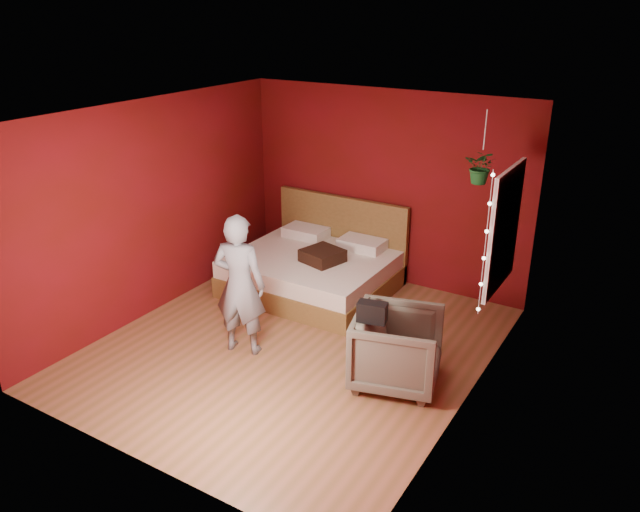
% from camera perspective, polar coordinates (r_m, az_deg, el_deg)
% --- Properties ---
extents(floor, '(4.50, 4.50, 0.00)m').
position_cam_1_polar(floor, '(7.12, -2.45, -8.24)').
color(floor, brown).
rests_on(floor, ground).
extents(room_walls, '(4.04, 4.54, 2.62)m').
position_cam_1_polar(room_walls, '(6.43, -2.70, 4.74)').
color(room_walls, maroon).
rests_on(room_walls, ground).
extents(window, '(0.05, 0.97, 1.27)m').
position_cam_1_polar(window, '(6.51, 16.47, 2.37)').
color(window, white).
rests_on(window, room_walls).
extents(fairy_lights, '(0.04, 0.04, 1.45)m').
position_cam_1_polar(fairy_lights, '(6.04, 14.88, 0.98)').
color(fairy_lights, silver).
rests_on(fairy_lights, room_walls).
extents(bed, '(2.01, 1.71, 1.10)m').
position_cam_1_polar(bed, '(8.36, -0.44, -1.15)').
color(bed, brown).
rests_on(bed, ground).
extents(person, '(0.66, 0.52, 1.59)m').
position_cam_1_polar(person, '(6.74, -7.36, -2.64)').
color(person, slate).
rests_on(person, ground).
extents(armchair, '(1.05, 1.03, 0.78)m').
position_cam_1_polar(armchair, '(6.35, 7.07, -8.43)').
color(armchair, '#595546').
rests_on(armchair, ground).
extents(handbag, '(0.30, 0.19, 0.20)m').
position_cam_1_polar(handbag, '(5.96, 4.79, -5.13)').
color(handbag, black).
rests_on(handbag, armchair).
extents(throw_pillow, '(0.56, 0.56, 0.16)m').
position_cam_1_polar(throw_pillow, '(8.01, 0.23, 0.03)').
color(throw_pillow, black).
rests_on(throw_pillow, bed).
extents(hanging_plant, '(0.33, 0.29, 0.78)m').
position_cam_1_polar(hanging_plant, '(6.81, 14.55, 7.90)').
color(hanging_plant, silver).
rests_on(hanging_plant, room_walls).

